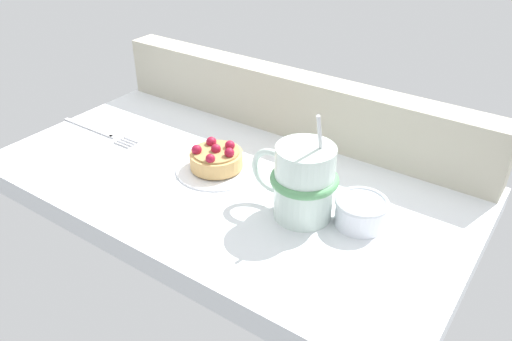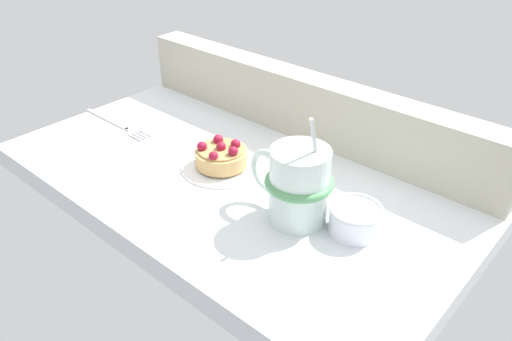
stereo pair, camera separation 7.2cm
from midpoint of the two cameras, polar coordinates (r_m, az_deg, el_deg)
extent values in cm
cube|color=silver|center=(78.78, 0.11, -1.49)|extent=(72.62, 41.02, 3.62)
cube|color=#B2AD99|center=(87.92, 7.90, 7.24)|extent=(71.17, 5.28, 10.66)
cylinder|color=white|center=(78.90, -1.45, 0.39)|extent=(12.66, 12.66, 0.65)
cylinder|color=white|center=(78.98, -1.45, 0.29)|extent=(6.96, 6.96, 0.32)
cylinder|color=tan|center=(78.12, -1.46, 1.35)|extent=(8.16, 8.16, 2.41)
cylinder|color=#AB854F|center=(77.44, -1.48, 2.21)|extent=(7.18, 7.18, 0.30)
sphere|color=maroon|center=(77.20, -1.48, 2.52)|extent=(1.53, 1.53, 1.53)
sphere|color=maroon|center=(75.57, 0.24, 1.99)|extent=(1.51, 1.51, 1.51)
sphere|color=maroon|center=(78.11, 0.31, 2.92)|extent=(1.55, 1.55, 1.55)
sphere|color=maroon|center=(79.45, -1.71, 3.43)|extent=(1.62, 1.62, 1.62)
sphere|color=maroon|center=(77.44, -3.48, 2.64)|extent=(1.58, 1.58, 1.58)
sphere|color=maroon|center=(74.95, -2.09, 1.56)|extent=(1.44, 1.44, 1.44)
cylinder|color=silver|center=(66.06, 7.98, -1.78)|extent=(7.85, 7.85, 10.44)
torus|color=#569960|center=(65.75, 8.02, -1.36)|extent=(9.09, 9.09, 1.20)
torus|color=silver|center=(68.39, 4.58, -0.27)|extent=(6.73, 0.88, 6.73)
cylinder|color=#B7B7BC|center=(62.48, 9.90, 2.89)|extent=(0.82, 3.03, 7.90)
cube|color=#B7B7BC|center=(96.92, -14.39, 5.63)|extent=(12.53, 0.70, 0.60)
cube|color=#B7B7BC|center=(92.23, -12.10, 4.56)|extent=(1.20, 0.56, 0.60)
cube|color=#B7B7BC|center=(89.12, -11.27, 3.65)|extent=(3.50, 0.24, 0.60)
cube|color=#B7B7BC|center=(89.50, -10.91, 3.82)|extent=(3.50, 0.24, 0.60)
cube|color=#B7B7BC|center=(89.89, -10.55, 3.99)|extent=(3.50, 0.24, 0.60)
cube|color=#B7B7BC|center=(90.28, -10.19, 4.15)|extent=(3.50, 0.24, 0.60)
cylinder|color=silver|center=(66.94, 14.04, -5.65)|extent=(6.63, 6.63, 3.52)
torus|color=silver|center=(65.91, 14.23, -4.43)|extent=(7.10, 7.10, 0.60)
camera|label=1|loc=(0.04, -87.14, 1.77)|focal=35.54mm
camera|label=2|loc=(0.04, 92.86, -1.77)|focal=35.54mm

